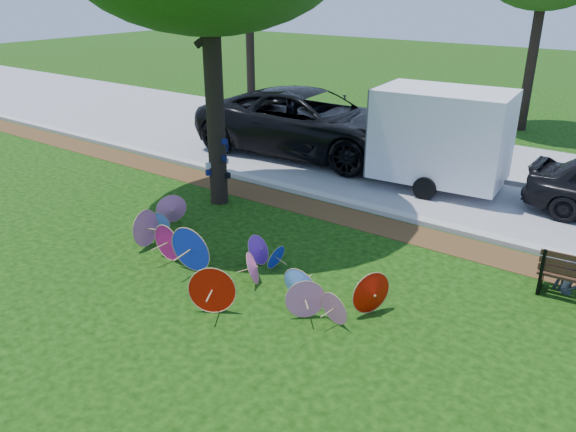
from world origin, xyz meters
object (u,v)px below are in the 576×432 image
object	(u,v)px
cargo_trailer	(442,134)
parasol_pile	(224,256)
black_van	(310,123)
person_left	(571,261)

from	to	relation	value
cargo_trailer	parasol_pile	bearing A→B (deg)	-106.27
parasol_pile	black_van	xyz separation A→B (m)	(-3.22, 7.70, 0.64)
black_van	person_left	size ratio (longest dim) A/B	5.80
parasol_pile	cargo_trailer	bearing A→B (deg)	78.94
parasol_pile	cargo_trailer	xyz separation A→B (m)	(1.38, 7.06, 1.09)
person_left	black_van	bearing A→B (deg)	170.24
parasol_pile	person_left	size ratio (longest dim) A/B	4.76
cargo_trailer	person_left	size ratio (longest dim) A/B	2.65
parasol_pile	person_left	bearing A→B (deg)	29.74
cargo_trailer	black_van	bearing A→B (deg)	166.87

